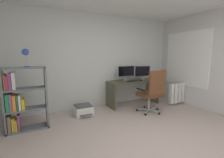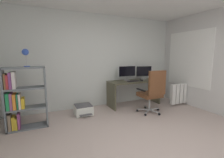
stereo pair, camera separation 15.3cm
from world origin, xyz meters
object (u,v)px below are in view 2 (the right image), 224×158
Objects in this scene: monitor_secondary at (144,72)px; office_chair at (153,91)px; printer at (83,110)px; computer_mouse at (141,80)px; desk at (134,87)px; monitor_main at (127,72)px; radiator at (184,93)px; keyboard at (133,81)px; desk_lamp at (25,53)px; bookshelf at (20,100)px.

monitor_secondary is 1.10m from office_chair.
office_chair reaches higher than printer.
monitor_secondary is 4.93× the size of computer_mouse.
desk reaches higher than printer.
desk is 2.69× the size of monitor_main.
monitor_secondary is 0.43m from computer_mouse.
computer_mouse reaches higher than radiator.
desk_lamp reaches higher than keyboard.
monitor_main is 0.51× the size of office_chair.
office_chair reaches higher than keyboard.
office_chair is (0.02, -0.82, 0.05)m from desk.
monitor_secondary reaches higher than keyboard.
monitor_main reaches higher than office_chair.
keyboard is 0.74m from office_chair.
desk_lamp is (-2.90, -0.28, 0.76)m from computer_mouse.
computer_mouse is 3.01m from desk_lamp.
bookshelf is 1.43m from printer.
office_chair reaches higher than radiator.
keyboard is 3.40× the size of computer_mouse.
bookshelf is (-2.88, -0.40, 0.07)m from desk.
computer_mouse is 0.29× the size of desk_lamp.
bookshelf is (-2.72, -0.53, -0.38)m from monitor_main.
radiator is (0.93, -0.74, -0.61)m from monitor_secondary.
printer is 0.48× the size of radiator.
computer_mouse is 0.73m from office_chair.
radiator is at bearing -6.08° from computer_mouse.
office_chair is at bearing -86.62° from computer_mouse.
desk is at bearing 156.36° from radiator.
bookshelf is at bearing -170.27° from keyboard.
printer is at bearing 170.91° from radiator.
bookshelf is (-2.90, 0.42, 0.02)m from office_chair.
desk_lamp reaches higher than bookshelf.
office_chair is at bearing -8.69° from desk_lamp.
desk reaches higher than radiator.
monitor_main is at bearing 139.99° from desk.
keyboard is at bearing -166.86° from computer_mouse.
desk_lamp is at bearing 0.11° from bookshelf.
bookshelf is 2.57× the size of printer.
desk_lamp is at bearing -167.15° from printer.
desk is at bearing 7.82° from bookshelf.
desk_lamp is (-2.75, 0.42, 0.91)m from office_chair.
keyboard is 2.75m from desk_lamp.
bookshelf is at bearing -168.93° from monitor_main.
monitor_main is at bearing 10.75° from printer.
monitor_main is 2.67m from desk_lamp.
office_chair is 1.79m from printer.
bookshelf is 4.27m from radiator.
desk is 1.22× the size of bookshelf.
radiator is (1.35, 0.22, -0.24)m from office_chair.
desk_lamp is (-2.63, -0.29, 0.76)m from keyboard.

